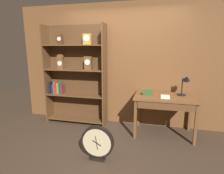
% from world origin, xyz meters
% --- Properties ---
extents(ground_plane, '(10.00, 10.00, 0.00)m').
position_xyz_m(ground_plane, '(0.00, 0.00, 0.00)').
color(ground_plane, '#3D2D21').
extents(back_wood_panel, '(4.80, 0.05, 2.60)m').
position_xyz_m(back_wood_panel, '(0.00, 1.40, 1.30)').
color(back_wood_panel, brown).
rests_on(back_wood_panel, ground).
extents(bookshelf, '(1.37, 0.32, 2.16)m').
position_xyz_m(bookshelf, '(-1.06, 1.16, 1.06)').
color(bookshelf, brown).
rests_on(bookshelf, ground).
extents(workbench, '(1.14, 0.71, 0.78)m').
position_xyz_m(workbench, '(0.88, 0.95, 0.69)').
color(workbench, brown).
rests_on(workbench, ground).
extents(desk_lamp, '(0.20, 0.21, 0.41)m').
position_xyz_m(desk_lamp, '(1.22, 1.06, 1.03)').
color(desk_lamp, black).
rests_on(desk_lamp, workbench).
extents(toolbox_small, '(0.17, 0.11, 0.10)m').
position_xyz_m(toolbox_small, '(0.55, 0.95, 0.83)').
color(toolbox_small, '#2D5123').
rests_on(toolbox_small, workbench).
extents(open_repair_manual, '(0.16, 0.22, 0.02)m').
position_xyz_m(open_repair_manual, '(0.87, 0.85, 0.80)').
color(open_repair_manual, silver).
rests_on(open_repair_manual, workbench).
extents(round_clock_large, '(0.51, 0.11, 0.55)m').
position_xyz_m(round_clock_large, '(-0.11, -0.14, 0.28)').
color(round_clock_large, black).
rests_on(round_clock_large, ground).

